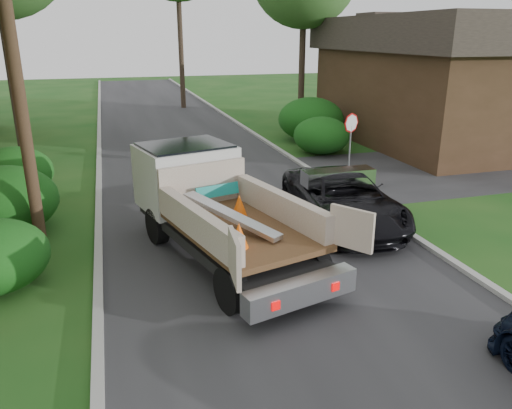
{
  "coord_description": "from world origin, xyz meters",
  "views": [
    {
      "loc": [
        -3.56,
        -7.92,
        5.27
      ],
      "look_at": [
        -0.18,
        3.47,
        1.2
      ],
      "focal_mm": 35.0,
      "sensor_mm": 36.0,
      "label": 1
    }
  ],
  "objects": [
    {
      "name": "curb_right",
      "position": [
        4.1,
        10.0,
        0.06
      ],
      "size": [
        0.2,
        90.0,
        0.12
      ],
      "primitive_type": "cube",
      "color": "#9E9E99",
      "rests_on": "ground"
    },
    {
      "name": "ground",
      "position": [
        0.0,
        0.0,
        0.0
      ],
      "size": [
        120.0,
        120.0,
        0.0
      ],
      "primitive_type": "plane",
      "color": "#154814",
      "rests_on": "ground"
    },
    {
      "name": "black_pickup",
      "position": [
        2.74,
        4.5,
        0.75
      ],
      "size": [
        3.01,
        5.62,
        1.5
      ],
      "primitive_type": "imported",
      "rotation": [
        0.0,
        0.0,
        -0.1
      ],
      "color": "black",
      "rests_on": "ground"
    },
    {
      "name": "road",
      "position": [
        0.0,
        10.0,
        0.0
      ],
      "size": [
        8.0,
        90.0,
        0.02
      ],
      "primitive_type": "cube",
      "color": "#28282B",
      "rests_on": "ground"
    },
    {
      "name": "hedge_right_b",
      "position": [
        6.5,
        16.0,
        1.1
      ],
      "size": [
        3.38,
        3.38,
        2.21
      ],
      "primitive_type": "ellipsoid",
      "color": "#114810",
      "rests_on": "ground"
    },
    {
      "name": "hedge_left_c",
      "position": [
        -6.8,
        10.0,
        0.85
      ],
      "size": [
        2.6,
        2.6,
        1.7
      ],
      "primitive_type": "ellipsoid",
      "color": "#114810",
      "rests_on": "ground"
    },
    {
      "name": "flatbed_truck",
      "position": [
        -1.36,
        3.95,
        1.36
      ],
      "size": [
        4.3,
        7.05,
        2.5
      ],
      "rotation": [
        0.0,
        0.0,
        0.26
      ],
      "color": "black",
      "rests_on": "ground"
    },
    {
      "name": "utility_pole",
      "position": [
        -5.48,
        4.98,
        5.17
      ],
      "size": [
        2.42,
        1.25,
        10.0
      ],
      "color": "#382619",
      "rests_on": "ground"
    },
    {
      "name": "side_street",
      "position": [
        12.0,
        9.0,
        0.01
      ],
      "size": [
        16.0,
        7.0,
        0.02
      ],
      "primitive_type": "cube",
      "color": "#28282B",
      "rests_on": "ground"
    },
    {
      "name": "hedge_right_a",
      "position": [
        5.8,
        13.0,
        0.85
      ],
      "size": [
        2.6,
        2.6,
        1.7
      ],
      "primitive_type": "ellipsoid",
      "color": "#114810",
      "rests_on": "ground"
    },
    {
      "name": "hedge_left_b",
      "position": [
        -6.5,
        6.5,
        0.94
      ],
      "size": [
        2.86,
        2.86,
        1.87
      ],
      "primitive_type": "ellipsoid",
      "color": "#114810",
      "rests_on": "ground"
    },
    {
      "name": "house_right",
      "position": [
        13.0,
        14.0,
        3.16
      ],
      "size": [
        9.72,
        12.96,
        6.2
      ],
      "rotation": [
        0.0,
        0.0,
        1.57
      ],
      "color": "#3A2718",
      "rests_on": "ground"
    },
    {
      "name": "stop_sign",
      "position": [
        5.2,
        9.0,
        1.78
      ],
      "size": [
        0.71,
        0.32,
        2.48
      ],
      "color": "slate",
      "rests_on": "ground"
    },
    {
      "name": "curb_left",
      "position": [
        -4.1,
        10.0,
        0.06
      ],
      "size": [
        0.2,
        90.0,
        0.12
      ],
      "primitive_type": "cube",
      "color": "#9E9E99",
      "rests_on": "ground"
    }
  ]
}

